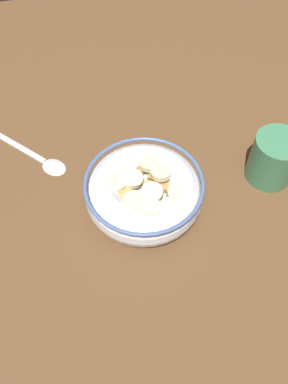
% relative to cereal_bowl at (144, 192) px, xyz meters
% --- Properties ---
extents(ground_plane, '(1.28, 1.28, 0.02)m').
position_rel_cereal_bowl_xyz_m(ground_plane, '(-0.00, 0.00, -0.04)').
color(ground_plane, brown).
extents(cereal_bowl, '(0.18, 0.18, 0.06)m').
position_rel_cereal_bowl_xyz_m(cereal_bowl, '(0.00, 0.00, 0.00)').
color(cereal_bowl, silver).
rests_on(cereal_bowl, ground_plane).
extents(spoon, '(0.13, 0.13, 0.01)m').
position_rel_cereal_bowl_xyz_m(spoon, '(-0.15, 0.11, -0.03)').
color(spoon, silver).
rests_on(spoon, ground_plane).
extents(coffee_mug, '(0.10, 0.07, 0.08)m').
position_rel_cereal_bowl_xyz_m(coffee_mug, '(0.21, 0.02, 0.01)').
color(coffee_mug, '#3F7F59').
rests_on(coffee_mug, ground_plane).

